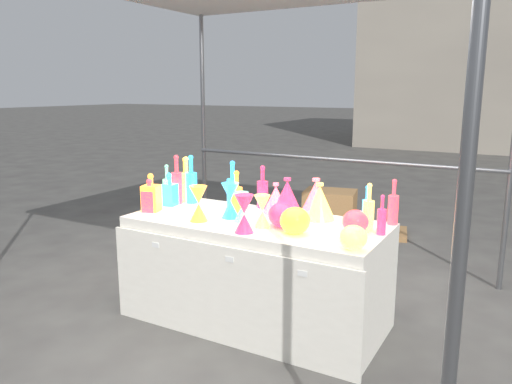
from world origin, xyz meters
The scene contains 33 objects.
ground centered at (0.00, 0.00, 0.00)m, with size 80.00×80.00×0.00m, color #64625D.
display_table centered at (0.00, -0.01, 0.37)m, with size 1.84×0.83×0.75m.
cardboard_box_closed centered at (-0.46, 2.66, 0.22)m, with size 0.61×0.44×0.44m, color #AD7F4E.
cardboard_box_flat centered at (0.14, 2.57, 0.03)m, with size 0.69×0.49×0.06m, color #AD7F4E.
bottle_0 centered at (-0.85, 0.31, 0.93)m, with size 0.09×0.09×0.35m, color red, non-canonical shape.
bottle_1 centered at (-0.71, 0.21, 0.94)m, with size 0.09×0.09×0.39m, color #1B9923, non-canonical shape.
bottle_2 centered at (-0.80, 0.15, 0.94)m, with size 0.08×0.08×0.39m, color #D75516, non-canonical shape.
bottle_3 centered at (-0.14, 0.35, 0.91)m, with size 0.08×0.08×0.33m, color #1C38A5, non-canonical shape.
bottle_4 centered at (-0.77, 0.23, 0.94)m, with size 0.09×0.09×0.37m, color #15857F, non-canonical shape.
bottle_5 centered at (-0.84, 0.06, 0.91)m, with size 0.07×0.07×0.32m, color #B8246B, non-canonical shape.
bottle_6 centered at (-0.19, 0.05, 0.91)m, with size 0.08×0.08×0.33m, color red, non-canonical shape.
bottle_7 centered at (-0.30, 0.17, 0.94)m, with size 0.09×0.09×0.38m, color #1B9923, non-canonical shape.
decanter_0 centered at (-0.81, -0.15, 0.89)m, with size 0.12×0.12×0.29m, color red, non-canonical shape.
decanter_1 centered at (-0.81, -0.17, 0.87)m, with size 0.10×0.10×0.25m, color #D75516, non-canonical shape.
decanter_2 centered at (-0.81, 0.06, 0.88)m, with size 0.10×0.10×0.26m, color #1B9923, non-canonical shape.
hourglass_0 centered at (-0.39, -0.14, 0.85)m, with size 0.10×0.10×0.20m, color #D75516, non-canonical shape.
hourglass_1 centered at (0.09, -0.31, 0.87)m, with size 0.12×0.12×0.25m, color #1C38A5, non-canonical shape.
hourglass_2 centered at (0.12, -0.14, 0.86)m, with size 0.11×0.11×0.22m, color #15857F, non-canonical shape.
hourglass_3 centered at (-0.07, -0.08, 0.85)m, with size 0.10×0.10×0.21m, color #B8246B, non-canonical shape.
hourglass_4 centered at (-0.33, -0.22, 0.87)m, with size 0.12×0.12×0.25m, color red, non-canonical shape.
hourglass_5 centered at (-0.19, -0.04, 0.88)m, with size 0.13×0.13×0.25m, color #1B9923, non-canonical shape.
globe_0 centered at (0.38, -0.18, 0.83)m, with size 0.19×0.19×0.15m, color red, non-canonical shape.
globe_1 centered at (0.81, -0.30, 0.81)m, with size 0.16×0.16×0.13m, color #15857F, non-canonical shape.
globe_2 centered at (0.71, 0.02, 0.82)m, with size 0.17×0.17×0.14m, color #D75516, non-canonical shape.
globe_3 centered at (0.23, -0.07, 0.82)m, with size 0.18×0.18×0.14m, color #1C38A5, non-canonical shape.
lampshade_0 centered at (0.03, 0.24, 0.86)m, with size 0.19×0.19×0.23m, color #FBAE34, non-canonical shape.
lampshade_1 centered at (0.34, 0.26, 0.89)m, with size 0.24×0.24×0.29m, color #FBAE34, non-canonical shape.
lampshade_2 centered at (0.13, 0.22, 0.89)m, with size 0.24×0.24×0.28m, color #1C38A5, non-canonical shape.
lampshade_3 centered at (0.38, 0.24, 0.88)m, with size 0.22×0.22×0.26m, color #15857F, non-canonical shape.
bottle_8 centered at (0.71, 0.25, 0.89)m, with size 0.06×0.06×0.27m, color #1B9923, non-canonical shape.
bottle_9 centered at (0.86, 0.36, 0.91)m, with size 0.07×0.07×0.31m, color #D75516, non-canonical shape.
bottle_10 centered at (0.86, 0.08, 0.88)m, with size 0.06×0.06×0.26m, color #1C38A5, non-canonical shape.
bottle_11 centered at (0.77, 0.10, 0.91)m, with size 0.07×0.07×0.32m, color #15857F, non-canonical shape.
Camera 1 is at (1.66, -2.94, 1.65)m, focal length 35.00 mm.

